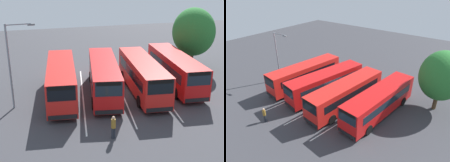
{
  "view_description": "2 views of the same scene",
  "coord_description": "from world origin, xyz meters",
  "views": [
    {
      "loc": [
        26.23,
        -8.63,
        10.93
      ],
      "look_at": [
        0.34,
        -1.05,
        1.3
      ],
      "focal_mm": 50.34,
      "sensor_mm": 36.0,
      "label": 1
    },
    {
      "loc": [
        17.08,
        13.28,
        13.77
      ],
      "look_at": [
        -1.38,
        -0.83,
        1.65
      ],
      "focal_mm": 32.75,
      "sensor_mm": 36.0,
      "label": 2
    }
  ],
  "objects": [
    {
      "name": "bus_center_right",
      "position": [
        0.59,
        1.82,
        1.71
      ],
      "size": [
        10.9,
        3.56,
        3.08
      ],
      "rotation": [
        0.0,
        0.0,
        -0.11
      ],
      "color": "red",
      "rests_on": "ground"
    },
    {
      "name": "lane_stripe_inner_right",
      "position": [
        0.0,
        3.73,
        0.0
      ],
      "size": [
        14.71,
        2.51,
        0.01
      ],
      "primitive_type": "cube",
      "rotation": [
        0.0,
        0.0,
        -0.16
      ],
      "color": "silver",
      "rests_on": "ground"
    },
    {
      "name": "bus_far_left",
      "position": [
        -0.2,
        -5.57,
        1.71
      ],
      "size": [
        10.91,
        3.67,
        3.08
      ],
      "rotation": [
        0.0,
        0.0,
        -0.13
      ],
      "color": "red",
      "rests_on": "ground"
    },
    {
      "name": "lane_stripe_inner_left",
      "position": [
        0.0,
        0.0,
        0.0
      ],
      "size": [
        14.71,
        2.51,
        0.01
      ],
      "primitive_type": "cube",
      "rotation": [
        0.0,
        0.0,
        -0.16
      ],
      "color": "silver",
      "rests_on": "ground"
    },
    {
      "name": "bus_center_left",
      "position": [
        -0.04,
        -1.71,
        1.71
      ],
      "size": [
        10.94,
        4.31,
        3.08
      ],
      "rotation": [
        0.0,
        0.0,
        -0.19
      ],
      "color": "red",
      "rests_on": "ground"
    },
    {
      "name": "lane_stripe_outer_left",
      "position": [
        0.0,
        -3.73,
        0.0
      ],
      "size": [
        14.71,
        2.51,
        0.01
      ],
      "primitive_type": "cube",
      "rotation": [
        0.0,
        0.0,
        -0.16
      ],
      "color": "silver",
      "rests_on": "ground"
    },
    {
      "name": "pedestrian",
      "position": [
        8.09,
        -3.21,
        0.98
      ],
      "size": [
        0.37,
        0.37,
        1.66
      ],
      "rotation": [
        0.0,
        0.0,
        3.3
      ],
      "color": "#232833",
      "rests_on": "ground"
    },
    {
      "name": "bus_far_right",
      "position": [
        -0.29,
        5.61,
        1.71
      ],
      "size": [
        10.89,
        3.47,
        3.08
      ],
      "rotation": [
        0.0,
        0.0,
        -0.11
      ],
      "color": "red",
      "rests_on": "ground"
    },
    {
      "name": "depot_tree",
      "position": [
        -5.17,
        10.23,
        4.21
      ],
      "size": [
        5.19,
        4.67,
        6.95
      ],
      "color": "#4C3823",
      "rests_on": "ground"
    },
    {
      "name": "street_lamp",
      "position": [
        0.9,
        -9.52,
        4.06
      ],
      "size": [
        0.39,
        2.32,
        7.01
      ],
      "rotation": [
        0.0,
        0.0,
        1.67
      ],
      "color": "gray",
      "rests_on": "ground"
    },
    {
      "name": "ground_plane",
      "position": [
        0.0,
        0.0,
        0.0
      ],
      "size": [
        71.62,
        71.62,
        0.0
      ],
      "primitive_type": "plane",
      "color": "#38383D"
    }
  ]
}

